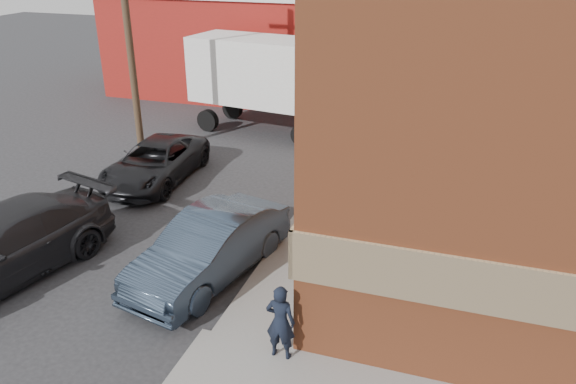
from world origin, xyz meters
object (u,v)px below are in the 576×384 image
Objects in this scene: utility_pole at (128,27)px; man at (280,322)px; warehouse at (274,38)px; suv_a at (155,162)px; suv_b at (1,246)px; sedan at (210,247)px; box_truck at (281,81)px.

utility_pole is 13.34m from man.
warehouse is 13.26m from suv_a.
suv_a is 6.44m from suv_b.
suv_b is (-7.38, 0.75, -0.08)m from man.
box_truck is (-1.95, 10.97, 1.46)m from sedan.
utility_pole is 10.09m from sedan.
man is 0.33× the size of sedan.
suv_b is 0.70× the size of box_truck.
warehouse is at bearing 103.61° from suv_b.
man is (7.32, -20.25, -1.90)m from warehouse.
sedan is 0.59× the size of box_truck.
suv_a is 0.59× the size of box_truck.
box_truck is at bearing 91.15° from suv_b.
utility_pole is at bearing -97.77° from warehouse.
box_truck is (2.76, -6.94, -0.55)m from warehouse.
utility_pole is 1.86× the size of suv_a.
man reaches higher than suv_a.
suv_a is at bearing 100.07° from suv_b.
box_truck is (2.40, 6.14, 1.58)m from suv_a.
utility_pole is 9.47m from suv_b.
warehouse is at bearing 82.23° from utility_pole.
utility_pole reaches higher than box_truck.
man is 0.33× the size of suv_a.
utility_pole is 4.94m from suv_a.
sedan is at bearing -72.07° from box_truck.
suv_a is 6.78m from box_truck.
warehouse is 21.62m from man.
warehouse is at bearing 116.95° from sedan.
man is 7.41m from suv_b.
suv_b is (-0.42, -6.42, 0.16)m from suv_a.
sedan is 5.03m from suv_b.
warehouse reaches higher than man.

